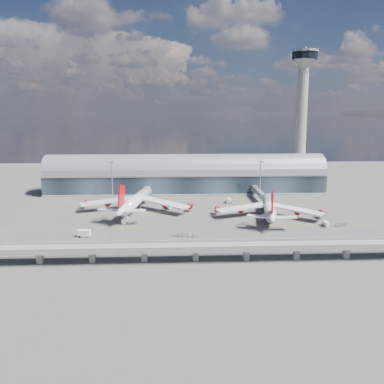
{
  "coord_description": "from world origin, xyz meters",
  "views": [
    {
      "loc": [
        -7.55,
        -192.89,
        56.32
      ],
      "look_at": [
        1.5,
        10.0,
        14.0
      ],
      "focal_mm": 35.0,
      "sensor_mm": 36.0,
      "label": 1
    }
  ],
  "objects_px": {
    "airliner_left": "(136,201)",
    "service_truck_2": "(268,217)",
    "service_truck_0": "(125,220)",
    "control_tower": "(301,121)",
    "service_truck_1": "(84,233)",
    "cargo_train_2": "(340,225)",
    "service_truck_5": "(168,207)",
    "cargo_train_0": "(115,242)",
    "cargo_train_1": "(185,235)",
    "airliner_right": "(269,208)",
    "service_truck_3": "(326,224)",
    "floodlight_mast_left": "(112,180)",
    "service_truck_4": "(229,201)",
    "floodlight_mast_right": "(260,178)"
  },
  "relations": [
    {
      "from": "service_truck_1",
      "to": "cargo_train_0",
      "type": "distance_m",
      "value": 19.32
    },
    {
      "from": "airliner_left",
      "to": "cargo_train_1",
      "type": "distance_m",
      "value": 56.45
    },
    {
      "from": "airliner_right",
      "to": "cargo_train_2",
      "type": "relative_size",
      "value": 8.42
    },
    {
      "from": "service_truck_1",
      "to": "service_truck_4",
      "type": "height_order",
      "value": "service_truck_1"
    },
    {
      "from": "cargo_train_0",
      "to": "airliner_left",
      "type": "bearing_deg",
      "value": -21.98
    },
    {
      "from": "service_truck_1",
      "to": "control_tower",
      "type": "bearing_deg",
      "value": -47.32
    },
    {
      "from": "service_truck_2",
      "to": "cargo_train_2",
      "type": "height_order",
      "value": "service_truck_2"
    },
    {
      "from": "airliner_left",
      "to": "airliner_right",
      "type": "distance_m",
      "value": 77.29
    },
    {
      "from": "service_truck_4",
      "to": "cargo_train_2",
      "type": "distance_m",
      "value": 73.52
    },
    {
      "from": "cargo_train_0",
      "to": "floodlight_mast_left",
      "type": "bearing_deg",
      "value": -8.96
    },
    {
      "from": "service_truck_2",
      "to": "service_truck_5",
      "type": "xyz_separation_m",
      "value": [
        -55.19,
        24.73,
        -0.05
      ]
    },
    {
      "from": "airliner_left",
      "to": "service_truck_1",
      "type": "height_order",
      "value": "airliner_left"
    },
    {
      "from": "floodlight_mast_right",
      "to": "cargo_train_1",
      "type": "height_order",
      "value": "floodlight_mast_right"
    },
    {
      "from": "service_truck_2",
      "to": "floodlight_mast_left",
      "type": "bearing_deg",
      "value": 66.86
    },
    {
      "from": "service_truck_0",
      "to": "cargo_train_0",
      "type": "bearing_deg",
      "value": -85.39
    },
    {
      "from": "airliner_left",
      "to": "service_truck_2",
      "type": "xyz_separation_m",
      "value": [
        74.34,
        -20.82,
        -4.89
      ]
    },
    {
      "from": "floodlight_mast_right",
      "to": "airliner_left",
      "type": "relative_size",
      "value": 0.36
    },
    {
      "from": "service_truck_4",
      "to": "cargo_train_0",
      "type": "distance_m",
      "value": 97.28
    },
    {
      "from": "service_truck_3",
      "to": "control_tower",
      "type": "bearing_deg",
      "value": 80.28
    },
    {
      "from": "airliner_left",
      "to": "service_truck_0",
      "type": "xyz_separation_m",
      "value": [
        -3.16,
        -25.01,
        -4.8
      ]
    },
    {
      "from": "control_tower",
      "to": "cargo_train_1",
      "type": "relative_size",
      "value": 9.14
    },
    {
      "from": "floodlight_mast_left",
      "to": "cargo_train_2",
      "type": "distance_m",
      "value": 144.04
    },
    {
      "from": "control_tower",
      "to": "airliner_right",
      "type": "xyz_separation_m",
      "value": [
        -40.84,
        -76.3,
        -46.39
      ]
    },
    {
      "from": "airliner_left",
      "to": "airliner_right",
      "type": "relative_size",
      "value": 1.13
    },
    {
      "from": "airliner_right",
      "to": "service_truck_2",
      "type": "xyz_separation_m",
      "value": [
        -1.11,
        -4.09,
        -3.9
      ]
    },
    {
      "from": "service_truck_5",
      "to": "service_truck_3",
      "type": "bearing_deg",
      "value": -58.32
    },
    {
      "from": "service_truck_2",
      "to": "cargo_train_1",
      "type": "bearing_deg",
      "value": 127.28
    },
    {
      "from": "control_tower",
      "to": "service_truck_0",
      "type": "xyz_separation_m",
      "value": [
        -119.44,
        -84.57,
        -50.2
      ]
    },
    {
      "from": "control_tower",
      "to": "service_truck_0",
      "type": "bearing_deg",
      "value": -144.7
    },
    {
      "from": "floodlight_mast_left",
      "to": "cargo_train_0",
      "type": "distance_m",
      "value": 91.51
    },
    {
      "from": "service_truck_4",
      "to": "control_tower",
      "type": "bearing_deg",
      "value": 52.93
    },
    {
      "from": "service_truck_1",
      "to": "cargo_train_2",
      "type": "distance_m",
      "value": 127.65
    },
    {
      "from": "cargo_train_0",
      "to": "cargo_train_1",
      "type": "distance_m",
      "value": 32.36
    },
    {
      "from": "floodlight_mast_left",
      "to": "cargo_train_2",
      "type": "relative_size",
      "value": 3.41
    },
    {
      "from": "airliner_left",
      "to": "service_truck_4",
      "type": "distance_m",
      "value": 60.83
    },
    {
      "from": "control_tower",
      "to": "service_truck_4",
      "type": "height_order",
      "value": "control_tower"
    },
    {
      "from": "service_truck_5",
      "to": "service_truck_0",
      "type": "bearing_deg",
      "value": -160.07
    },
    {
      "from": "service_truck_3",
      "to": "cargo_train_0",
      "type": "bearing_deg",
      "value": -168.19
    },
    {
      "from": "floodlight_mast_left",
      "to": "floodlight_mast_right",
      "type": "xyz_separation_m",
      "value": [
        100.0,
        0.0,
        0.0
      ]
    },
    {
      "from": "floodlight_mast_left",
      "to": "service_truck_0",
      "type": "relative_size",
      "value": 3.75
    },
    {
      "from": "service_truck_3",
      "to": "cargo_train_0",
      "type": "xyz_separation_m",
      "value": [
        -103.61,
        -22.16,
        -0.37
      ]
    },
    {
      "from": "service_truck_5",
      "to": "cargo_train_2",
      "type": "xyz_separation_m",
      "value": [
        88.76,
        -39.81,
        -0.44
      ]
    },
    {
      "from": "floodlight_mast_left",
      "to": "service_truck_2",
      "type": "bearing_deg",
      "value": -29.38
    },
    {
      "from": "airliner_left",
      "to": "service_truck_2",
      "type": "relative_size",
      "value": 9.76
    },
    {
      "from": "floodlight_mast_right",
      "to": "service_truck_1",
      "type": "height_order",
      "value": "floodlight_mast_right"
    },
    {
      "from": "airliner_right",
      "to": "cargo_train_0",
      "type": "xyz_separation_m",
      "value": [
        -78.61,
        -40.99,
        -4.28
      ]
    },
    {
      "from": "floodlight_mast_left",
      "to": "cargo_train_2",
      "type": "xyz_separation_m",
      "value": [
        126.63,
        -67.46,
        -12.77
      ]
    },
    {
      "from": "airliner_left",
      "to": "service_truck_0",
      "type": "height_order",
      "value": "airliner_left"
    },
    {
      "from": "airliner_right",
      "to": "service_truck_0",
      "type": "relative_size",
      "value": 9.26
    },
    {
      "from": "service_truck_2",
      "to": "cargo_train_0",
      "type": "relative_size",
      "value": 0.66
    }
  ]
}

